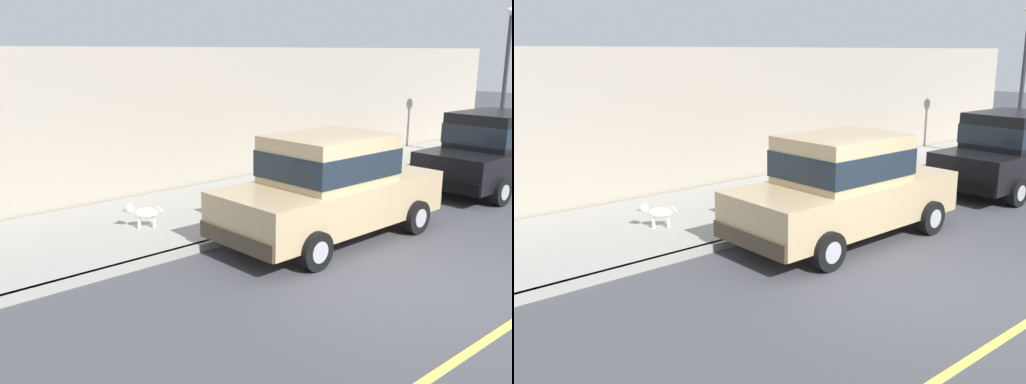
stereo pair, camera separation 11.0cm
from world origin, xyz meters
TOP-DOWN VIEW (x-y plane):
  - ground_plane at (0.00, 0.00)m, footprint 80.00×80.00m
  - curb at (-3.20, 0.00)m, footprint 0.16×64.00m
  - sidewalk at (-5.00, 0.00)m, footprint 3.60×64.00m
  - car_tan_sedan at (-2.20, 0.66)m, footprint 2.06×4.61m
  - car_black_sedan at (-2.08, 6.58)m, footprint 2.08×4.62m
  - dog_white at (-4.63, -1.80)m, footprint 0.49×0.65m
  - street_lamp at (-3.55, 9.84)m, footprint 0.36×0.36m
  - building_facade at (-7.10, 4.45)m, footprint 0.50×20.00m

SIDE VIEW (x-z plane):
  - ground_plane at x=0.00m, z-range 0.00..0.00m
  - curb at x=-3.20m, z-range 0.00..0.14m
  - sidewalk at x=-5.00m, z-range 0.00..0.14m
  - dog_white at x=-4.63m, z-range 0.18..0.67m
  - car_tan_sedan at x=-2.20m, z-range 0.02..1.94m
  - car_black_sedan at x=-2.08m, z-range 0.02..1.94m
  - building_facade at x=-7.10m, z-range 0.00..3.44m
  - street_lamp at x=-3.55m, z-range 0.70..5.12m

